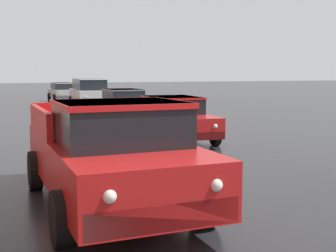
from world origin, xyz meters
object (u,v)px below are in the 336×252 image
suv_white_parked_far_down_block (89,92)px  sedan_silver_queued_behind_truck (62,91)px  sedan_red_parked_kerbside_close (173,118)px  pickup_truck_red_approaching_near_lane (110,153)px  sedan_grey_parked_kerbside_mid (124,104)px

suv_white_parked_far_down_block → sedan_silver_queued_behind_truck: (-0.33, 7.56, -0.24)m
sedan_red_parked_kerbside_close → sedan_silver_queued_behind_truck: 22.05m
sedan_silver_queued_behind_truck → pickup_truck_red_approaching_near_lane: bearing=-98.4°
sedan_red_parked_kerbside_close → suv_white_parked_far_down_block: suv_white_parked_far_down_block is taller
sedan_grey_parked_kerbside_mid → sedan_silver_queued_behind_truck: size_ratio=1.02×
sedan_grey_parked_kerbside_mid → suv_white_parked_far_down_block: (0.15, 7.55, 0.24)m
sedan_grey_parked_kerbside_mid → suv_white_parked_far_down_block: 7.55m
pickup_truck_red_approaching_near_lane → sedan_red_parked_kerbside_close: bearing=58.1°
pickup_truck_red_approaching_near_lane → sedan_grey_parked_kerbside_mid: (4.35, 13.07, -0.13)m
sedan_red_parked_kerbside_close → sedan_grey_parked_kerbside_mid: same height
pickup_truck_red_approaching_near_lane → suv_white_parked_far_down_block: bearing=77.7°
pickup_truck_red_approaching_near_lane → suv_white_parked_far_down_block: 21.10m
sedan_red_parked_kerbside_close → sedan_silver_queued_behind_truck: (0.35, 22.05, -0.00)m
sedan_grey_parked_kerbside_mid → sedan_silver_queued_behind_truck: bearing=90.7°
sedan_silver_queued_behind_truck → suv_white_parked_far_down_block: bearing=-87.5°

